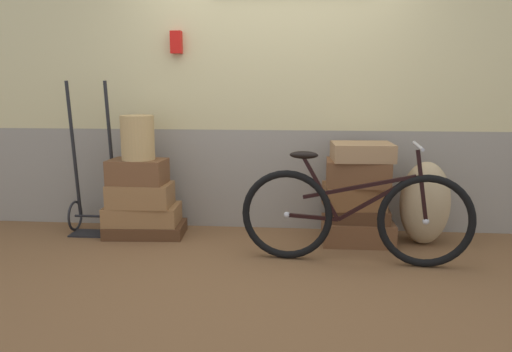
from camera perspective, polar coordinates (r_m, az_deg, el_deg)
The scene contains 15 objects.
ground at distance 4.07m, azimuth 0.98°, elevation -9.48°, with size 10.22×5.20×0.06m, color brown.
station_building at distance 4.66m, azimuth 1.94°, elevation 11.31°, with size 8.22×0.74×2.84m.
suitcase_0 at distance 4.64m, azimuth -12.77°, elevation -6.09°, with size 0.71×0.41×0.11m, color #4C2D19.
suitcase_1 at distance 4.61m, azimuth -13.13°, elevation -4.38°, with size 0.66×0.38×0.17m, color olive.
suitcase_2 at distance 4.53m, azimuth -13.36°, elevation -2.16°, with size 0.56×0.34×0.21m, color olive.
suitcase_3 at distance 4.50m, azimuth -13.68°, elevation 0.51°, with size 0.50×0.32×0.22m, color brown.
suitcase_4 at distance 4.42m, azimuth 11.75°, elevation -6.29°, with size 0.61×0.46×0.20m, color brown.
suitcase_5 at distance 4.40m, azimuth 11.66°, elevation -4.26°, with size 0.55×0.43×0.12m, color #4C2D19.
suitcase_6 at distance 4.34m, azimuth 11.36°, elevation -2.30°, with size 0.51×0.39×0.20m, color brown.
suitcase_7 at distance 4.29m, azimuth 11.81°, elevation 0.38°, with size 0.53×0.39×0.22m, color brown.
suitcase_8 at distance 4.26m, azimuth 12.31°, elevation 2.79°, with size 0.51×0.41×0.15m, color #9E754C.
wicker_basket at distance 4.46m, azimuth -13.68°, elevation 4.39°, with size 0.29×0.29×0.39m, color tan.
luggage_trolley at distance 4.80m, azimuth -18.40°, elevation -2.44°, with size 0.44×0.36×1.41m.
burlap_sack at distance 4.46m, azimuth 19.16°, elevation -3.01°, with size 0.42×0.36×0.72m, color tan.
bicycle at distance 3.83m, azimuth 11.42°, elevation -4.57°, with size 1.77×0.46×0.94m.
Camera 1 is at (0.27, -3.81, 1.37)m, focal length 34.17 mm.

